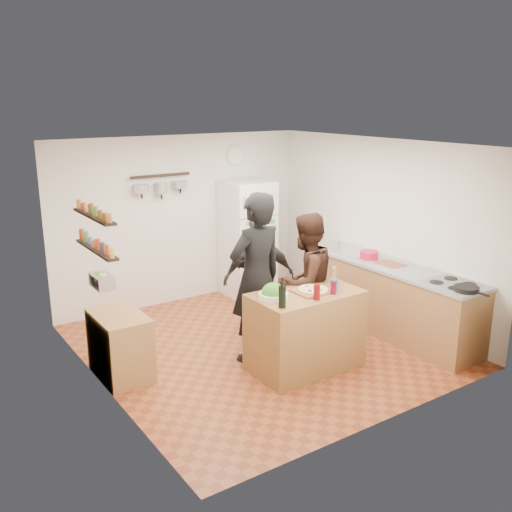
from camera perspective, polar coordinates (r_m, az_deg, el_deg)
room_shell at (r=7.16m, az=-1.29°, el=1.28°), size 4.20×4.20×4.20m
prep_island at (r=6.58m, az=4.95°, el=-7.41°), size 1.25×0.72×0.91m
pizza_board at (r=6.45m, az=5.72°, el=-3.50°), size 0.42×0.34×0.02m
pizza at (r=6.44m, az=5.72°, el=-3.34°), size 0.34×0.34×0.02m
salad_bowl at (r=6.20m, az=1.74°, el=-3.99°), size 0.32×0.32×0.06m
wine_bottle at (r=5.92m, az=2.64°, el=-4.08°), size 0.08×0.08×0.24m
wine_glass_near at (r=6.19m, az=6.10°, el=-3.61°), size 0.07×0.07×0.17m
wine_glass_far at (r=6.39m, az=7.73°, el=-3.13°), size 0.06×0.06×0.15m
pepper_mill at (r=6.70m, az=7.79°, el=-2.12°), size 0.05×0.05×0.18m
salt_canister at (r=6.50m, az=7.79°, el=-2.89°), size 0.08×0.08×0.13m
person_left at (r=6.58m, az=0.02°, el=-2.24°), size 0.77×0.54×2.01m
person_center at (r=6.94m, az=4.98°, el=-2.65°), size 0.94×0.80×1.71m
person_back at (r=7.28m, az=0.31°, el=-2.23°), size 1.00×0.66×1.59m
counter_run at (r=7.77m, az=13.22°, el=-4.16°), size 0.63×2.63×0.90m
stove_top at (r=7.06m, az=19.08°, el=-2.70°), size 0.60×0.62×0.02m
skillet at (r=6.83m, az=20.29°, el=-3.09°), size 0.28×0.28×0.05m
sink at (r=8.20m, az=9.10°, el=0.52°), size 0.50×0.80×0.03m
cutting_board at (r=7.64m, az=13.31°, el=-0.86°), size 0.30×0.40×0.02m
red_bowl at (r=7.82m, az=11.24°, el=0.10°), size 0.25×0.25×0.10m
fridge at (r=8.86m, az=-0.88°, el=1.75°), size 0.70×0.68×1.80m
wall_clock at (r=8.92m, az=-2.09°, el=9.99°), size 0.30×0.03×0.30m
spice_shelf_lower at (r=6.13m, az=-15.67°, el=0.64°), size 0.12×1.00×0.02m
spice_shelf_upper at (r=6.05m, az=-15.91°, el=3.84°), size 0.12×1.00×0.02m
produce_basket at (r=6.24m, az=-15.17°, el=-2.43°), size 0.18×0.35×0.14m
side_table at (r=6.58m, az=-13.41°, el=-8.67°), size 0.50×0.80×0.73m
pot_rack at (r=8.26m, az=-9.52°, el=7.94°), size 0.90×0.04×0.04m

